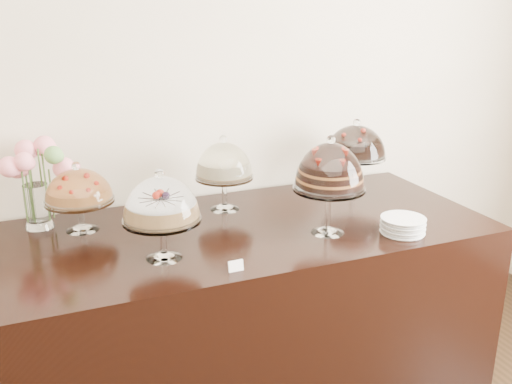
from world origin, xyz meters
name	(u,v)px	position (x,y,z in m)	size (l,w,h in m)	color
wall_back	(162,84)	(0.00, 3.00, 1.50)	(5.00, 0.04, 3.00)	beige
display_counter	(252,311)	(0.27, 2.45, 0.45)	(2.20, 1.00, 0.90)	black
cake_stand_sugar_sponge	(161,203)	(-0.20, 2.26, 1.13)	(0.31, 0.31, 0.38)	white
cake_stand_choco_layer	(330,170)	(0.55, 2.25, 1.19)	(0.32, 0.32, 0.45)	white
cake_stand_cheesecake	(224,164)	(0.22, 2.71, 1.13)	(0.29, 0.29, 0.38)	white
cake_stand_dark_choco	(356,144)	(0.96, 2.70, 1.17)	(0.33, 0.33, 0.40)	white
cake_stand_fruit_tart	(78,189)	(-0.47, 2.70, 1.10)	(0.31, 0.31, 0.32)	white
flower_vase	(35,174)	(-0.64, 2.81, 1.15)	(0.32, 0.25, 0.41)	white
plate_stack	(403,225)	(0.86, 2.11, 0.94)	(0.19, 0.19, 0.07)	silver
price_card_left	(236,266)	(0.03, 2.03, 0.92)	(0.06, 0.01, 0.04)	white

